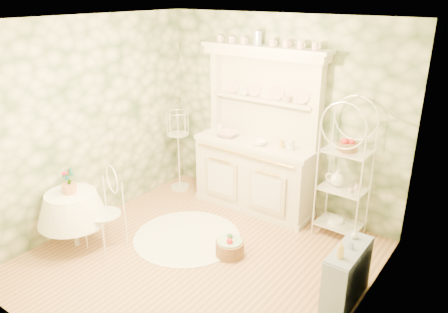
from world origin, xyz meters
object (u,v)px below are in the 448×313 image
Objects in this scene: side_shelf at (347,276)px; round_table at (73,217)px; bakers_rack at (345,171)px; birdcage_stand at (178,144)px; cafe_chair at (104,213)px; floor_basket at (230,247)px; kitchen_dresser at (256,132)px.

round_table reaches higher than side_shelf.
birdcage_stand is at bearing -174.51° from bakers_rack.
bakers_rack is 2.97m from cafe_chair.
bakers_rack is at bearing 60.70° from cafe_chair.
floor_basket is at bearing -123.24° from bakers_rack.
round_table is (-1.23, -2.16, -0.75)m from kitchen_dresser.
birdcage_stand is (-0.06, 2.00, 0.35)m from round_table.
bakers_rack is at bearing 54.66° from floor_basket.
birdcage_stand is 2.13m from floor_basket.
cafe_chair is 1.87m from birdcage_stand.
side_shelf is at bearing -63.02° from bakers_rack.
kitchen_dresser reaches higher than bakers_rack.
floor_basket is (1.34, 0.74, -0.35)m from cafe_chair.
bakers_rack is 1.68m from floor_basket.
side_shelf is 0.84× the size of round_table.
bakers_rack is 2.65× the size of side_shelf.
cafe_chair reaches higher than round_table.
kitchen_dresser reaches higher than round_table.
birdcage_stand reaches higher than floor_basket.
cafe_chair is at bearing -151.09° from floor_basket.
cafe_chair reaches higher than floor_basket.
side_shelf is at bearing -18.23° from birdcage_stand.
cafe_chair is at bearing -136.25° from bakers_rack.
floor_basket is (1.73, -1.07, -0.63)m from birdcage_stand.
side_shelf is 1.43m from floor_basket.
kitchen_dresser is 2.26m from cafe_chair.
kitchen_dresser is 1.54× the size of birdcage_stand.
bakers_rack reaches higher than floor_basket.
cafe_chair is (-2.75, -0.77, 0.18)m from side_shelf.
cafe_chair is at bearing -77.69° from birdcage_stand.
round_table is 0.39m from cafe_chair.
kitchen_dresser is 1.29× the size of bakers_rack.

